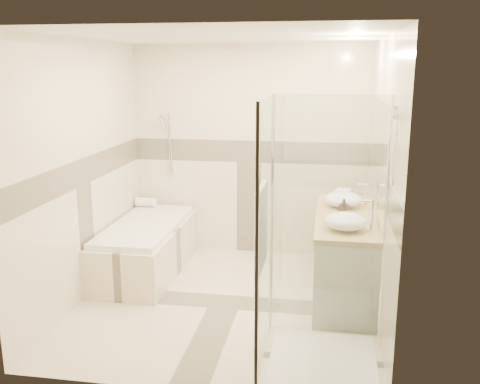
% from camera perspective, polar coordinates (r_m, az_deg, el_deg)
% --- Properties ---
extents(room, '(2.82, 3.02, 2.52)m').
position_cam_1_polar(room, '(4.94, -0.96, 1.74)').
color(room, beige).
rests_on(room, ground).
extents(bathtub, '(0.75, 1.70, 0.56)m').
position_cam_1_polar(bathtub, '(6.06, -9.98, -5.58)').
color(bathtub, beige).
rests_on(bathtub, ground).
extents(vanity, '(0.58, 1.62, 0.85)m').
position_cam_1_polar(vanity, '(5.37, 11.03, -6.79)').
color(vanity, silver).
rests_on(vanity, ground).
extents(shower_enclosure, '(0.96, 0.93, 2.04)m').
position_cam_1_polar(shower_enclosure, '(4.16, 7.38, -11.59)').
color(shower_enclosure, beige).
rests_on(shower_enclosure, ground).
extents(vessel_sink_near, '(0.38, 0.38, 0.15)m').
position_cam_1_polar(vessel_sink_near, '(5.53, 10.97, -0.77)').
color(vessel_sink_near, white).
rests_on(vessel_sink_near, vanity).
extents(vessel_sink_far, '(0.37, 0.37, 0.15)m').
position_cam_1_polar(vessel_sink_far, '(4.76, 11.18, -3.08)').
color(vessel_sink_far, white).
rests_on(vessel_sink_far, vanity).
extents(faucet_near, '(0.10, 0.03, 0.25)m').
position_cam_1_polar(faucet_near, '(5.53, 13.25, -0.14)').
color(faucet_near, silver).
rests_on(faucet_near, vanity).
extents(faucet_far, '(0.12, 0.03, 0.28)m').
position_cam_1_polar(faucet_far, '(4.75, 13.83, -2.13)').
color(faucet_far, silver).
rests_on(faucet_far, vanity).
extents(amenity_bottle_a, '(0.10, 0.10, 0.16)m').
position_cam_1_polar(amenity_bottle_a, '(5.16, 11.07, -1.72)').
color(amenity_bottle_a, black).
rests_on(amenity_bottle_a, vanity).
extents(amenity_bottle_b, '(0.11, 0.11, 0.14)m').
position_cam_1_polar(amenity_bottle_b, '(5.31, 11.02, -1.43)').
color(amenity_bottle_b, black).
rests_on(amenity_bottle_b, vanity).
extents(folded_towels, '(0.20, 0.28, 0.08)m').
position_cam_1_polar(folded_towels, '(5.91, 10.87, -0.20)').
color(folded_towels, white).
rests_on(folded_towels, vanity).
extents(rolled_towel, '(0.24, 0.11, 0.11)m').
position_cam_1_polar(rolled_towel, '(6.66, -10.02, -1.09)').
color(rolled_towel, white).
rests_on(rolled_towel, bathtub).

